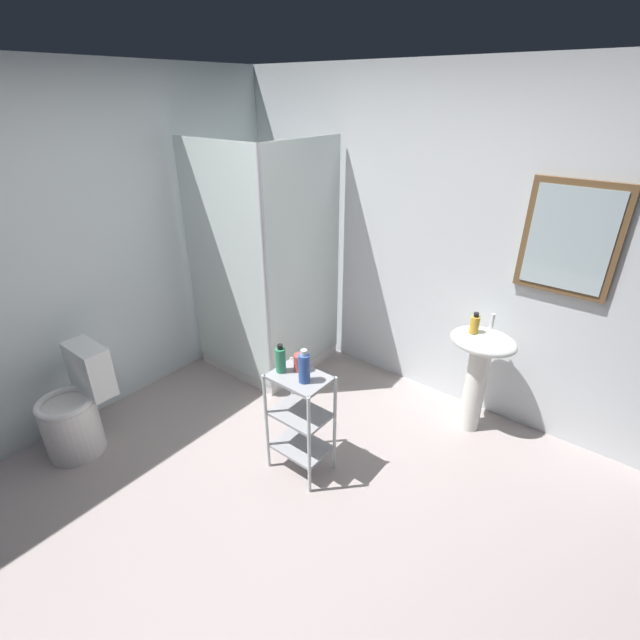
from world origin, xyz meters
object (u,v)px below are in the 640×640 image
(storage_cart, at_px, (300,416))
(shampoo_bottle_blue, at_px, (304,368))
(toilet, at_px, (76,411))
(hand_soap_bottle, at_px, (475,324))
(body_wash_bottle_green, at_px, (281,360))
(rinse_cup, at_px, (300,362))
(shower_stall, at_px, (268,321))
(pedestal_sink, at_px, (479,362))

(storage_cart, xyz_separation_m, shampoo_bottle_blue, (0.06, -0.02, 0.40))
(toilet, xyz_separation_m, hand_soap_bottle, (2.01, 1.89, 0.56))
(hand_soap_bottle, distance_m, body_wash_bottle_green, 1.36)
(body_wash_bottle_green, bearing_deg, storage_cart, 12.23)
(hand_soap_bottle, bearing_deg, rinse_cup, -124.43)
(shower_stall, bearing_deg, shampoo_bottle_blue, -36.34)
(pedestal_sink, height_order, storage_cart, pedestal_sink)
(rinse_cup, bearing_deg, body_wash_bottle_green, -133.72)
(toilet, bearing_deg, storage_cart, 30.93)
(shower_stall, height_order, storage_cart, shower_stall)
(body_wash_bottle_green, bearing_deg, hand_soap_bottle, 54.75)
(storage_cart, distance_m, rinse_cup, 0.37)
(shower_stall, distance_m, pedestal_sink, 1.82)
(toilet, relative_size, rinse_cup, 7.02)
(hand_soap_bottle, distance_m, shampoo_bottle_blue, 1.25)
(toilet, height_order, rinse_cup, rinse_cup)
(body_wash_bottle_green, bearing_deg, rinse_cup, 46.28)
(shower_stall, bearing_deg, pedestal_sink, 9.81)
(body_wash_bottle_green, xyz_separation_m, rinse_cup, (0.08, 0.09, -0.03))
(pedestal_sink, bearing_deg, shower_stall, -170.19)
(hand_soap_bottle, bearing_deg, pedestal_sink, 28.81)
(pedestal_sink, relative_size, hand_soap_bottle, 5.44)
(body_wash_bottle_green, relative_size, rinse_cup, 1.77)
(toilet, bearing_deg, pedestal_sink, 42.84)
(pedestal_sink, height_order, shampoo_bottle_blue, shampoo_bottle_blue)
(storage_cart, height_order, body_wash_bottle_green, body_wash_bottle_green)
(hand_soap_bottle, distance_m, rinse_cup, 1.24)
(toilet, bearing_deg, body_wash_bottle_green, 32.55)
(shower_stall, xyz_separation_m, rinse_cup, (1.02, -0.75, 0.33))
(shower_stall, relative_size, storage_cart, 2.70)
(storage_cart, xyz_separation_m, rinse_cup, (-0.04, 0.06, 0.36))
(shower_stall, relative_size, toilet, 2.63)
(shampoo_bottle_blue, bearing_deg, pedestal_sink, 59.65)
(toilet, height_order, shampoo_bottle_blue, shampoo_bottle_blue)
(toilet, relative_size, shampoo_bottle_blue, 3.48)
(storage_cart, height_order, rinse_cup, rinse_cup)
(shampoo_bottle_blue, bearing_deg, storage_cart, 160.42)
(body_wash_bottle_green, height_order, rinse_cup, body_wash_bottle_green)
(rinse_cup, bearing_deg, pedestal_sink, 54.05)
(toilet, xyz_separation_m, rinse_cup, (1.31, 0.87, 0.48))
(shower_stall, xyz_separation_m, body_wash_bottle_green, (0.94, -0.83, 0.36))
(body_wash_bottle_green, xyz_separation_m, shampoo_bottle_blue, (0.18, 0.01, 0.01))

